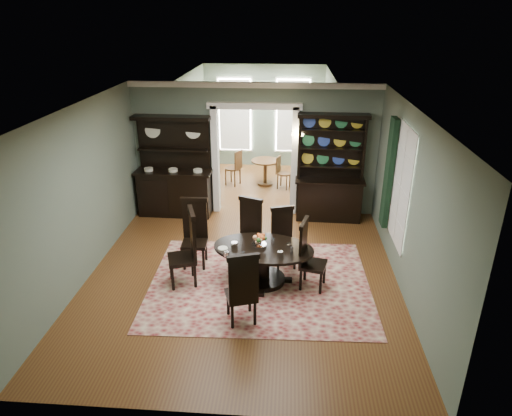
# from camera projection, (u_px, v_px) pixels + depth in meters

# --- Properties ---
(room) EXTENTS (5.51, 6.01, 3.01)m
(room) POSITION_uv_depth(u_px,v_px,m) (241.00, 196.00, 7.57)
(room) COLOR brown
(room) RESTS_ON ground
(parlor) EXTENTS (3.51, 3.50, 3.01)m
(parlor) POSITION_uv_depth(u_px,v_px,m) (262.00, 124.00, 12.61)
(parlor) COLOR brown
(parlor) RESTS_ON ground
(doorway_trim) EXTENTS (2.08, 0.25, 2.57)m
(doorway_trim) POSITION_uv_depth(u_px,v_px,m) (255.00, 145.00, 10.26)
(doorway_trim) COLOR white
(doorway_trim) RESTS_ON floor
(right_window) EXTENTS (0.15, 1.47, 2.12)m
(right_window) POSITION_uv_depth(u_px,v_px,m) (395.00, 180.00, 8.19)
(right_window) COLOR white
(right_window) RESTS_ON wall_right
(wall_sconce) EXTENTS (0.27, 0.21, 0.21)m
(wall_sconce) POSITION_uv_depth(u_px,v_px,m) (297.00, 136.00, 9.94)
(wall_sconce) COLOR gold
(wall_sconce) RESTS_ON back_wall_right
(rug) EXTENTS (3.89, 3.10, 0.01)m
(rug) POSITION_uv_depth(u_px,v_px,m) (260.00, 283.00, 8.01)
(rug) COLOR maroon
(rug) RESTS_ON floor
(dining_table) EXTENTS (1.86, 1.80, 0.68)m
(dining_table) POSITION_uv_depth(u_px,v_px,m) (263.00, 258.00, 7.87)
(dining_table) COLOR black
(dining_table) RESTS_ON rug
(centerpiece) EXTENTS (1.31, 0.84, 0.21)m
(centerpiece) POSITION_uv_depth(u_px,v_px,m) (259.00, 243.00, 7.80)
(centerpiece) COLOR white
(centerpiece) RESTS_ON dining_table
(chair_far_left) EXTENTS (0.50, 0.47, 1.29)m
(chair_far_left) POSITION_uv_depth(u_px,v_px,m) (195.00, 230.00, 8.41)
(chair_far_left) COLOR black
(chair_far_left) RESTS_ON rug
(chair_far_mid) EXTENTS (0.59, 0.57, 1.25)m
(chair_far_mid) POSITION_uv_depth(u_px,v_px,m) (249.00, 229.00, 8.52)
(chair_far_mid) COLOR black
(chair_far_mid) RESTS_ON rug
(chair_far_right) EXTENTS (0.53, 0.51, 1.15)m
(chair_far_right) POSITION_uv_depth(u_px,v_px,m) (283.00, 235.00, 8.38)
(chair_far_right) COLOR black
(chair_far_right) RESTS_ON rug
(chair_end_left) EXTENTS (0.62, 0.63, 1.37)m
(chair_end_left) POSITION_uv_depth(u_px,v_px,m) (188.00, 246.00, 7.75)
(chair_end_left) COLOR black
(chair_end_left) RESTS_ON rug
(chair_end_right) EXTENTS (0.53, 0.55, 1.24)m
(chair_end_right) POSITION_uv_depth(u_px,v_px,m) (308.00, 253.00, 7.67)
(chair_end_right) COLOR black
(chair_end_right) RESTS_ON rug
(chair_near) EXTENTS (0.57, 0.56, 1.25)m
(chair_near) POSITION_uv_depth(u_px,v_px,m) (242.00, 287.00, 6.71)
(chair_near) COLOR black
(chair_near) RESTS_ON rug
(sideboard) EXTENTS (1.75, 0.65, 2.29)m
(sideboard) POSITION_uv_depth(u_px,v_px,m) (175.00, 181.00, 10.46)
(sideboard) COLOR black
(sideboard) RESTS_ON floor
(welsh_dresser) EXTENTS (1.55, 0.60, 2.39)m
(welsh_dresser) POSITION_uv_depth(u_px,v_px,m) (330.00, 182.00, 10.20)
(welsh_dresser) COLOR black
(welsh_dresser) RESTS_ON floor
(parlor_table) EXTENTS (0.75, 0.75, 0.69)m
(parlor_table) POSITION_uv_depth(u_px,v_px,m) (265.00, 169.00, 12.36)
(parlor_table) COLOR #513217
(parlor_table) RESTS_ON parlor_floor
(parlor_chair_left) EXTENTS (0.46, 0.45, 0.97)m
(parlor_chair_left) POSITION_uv_depth(u_px,v_px,m) (235.00, 167.00, 12.30)
(parlor_chair_left) COLOR #513217
(parlor_chair_left) RESTS_ON parlor_floor
(parlor_chair_right) EXTENTS (0.40, 0.39, 0.86)m
(parlor_chair_right) POSITION_uv_depth(u_px,v_px,m) (282.00, 171.00, 12.12)
(parlor_chair_right) COLOR #513217
(parlor_chair_right) RESTS_ON parlor_floor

